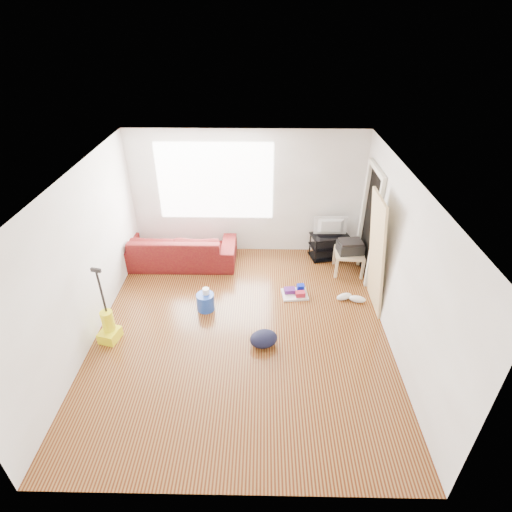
{
  "coord_description": "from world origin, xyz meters",
  "views": [
    {
      "loc": [
        0.31,
        -4.7,
        4.33
      ],
      "look_at": [
        0.21,
        0.6,
        1.01
      ],
      "focal_mm": 28.0,
      "sensor_mm": 36.0,
      "label": 1
    }
  ],
  "objects_px": {
    "side_table": "(349,255)",
    "vacuum": "(109,327)",
    "backpack": "(264,344)",
    "sofa": "(180,262)",
    "cleaning_tray": "(295,293)",
    "tv_stand": "(329,246)",
    "bucket": "(206,309)"
  },
  "relations": [
    {
      "from": "side_table",
      "to": "backpack",
      "type": "distance_m",
      "value": 2.6
    },
    {
      "from": "cleaning_tray",
      "to": "backpack",
      "type": "distance_m",
      "value": 1.36
    },
    {
      "from": "side_table",
      "to": "backpack",
      "type": "xyz_separation_m",
      "value": [
        -1.61,
        -2.01,
        -0.36
      ]
    },
    {
      "from": "bucket",
      "to": "backpack",
      "type": "bearing_deg",
      "value": -40.21
    },
    {
      "from": "bucket",
      "to": "backpack",
      "type": "height_order",
      "value": "bucket"
    },
    {
      "from": "sofa",
      "to": "bucket",
      "type": "height_order",
      "value": "sofa"
    },
    {
      "from": "side_table",
      "to": "bucket",
      "type": "distance_m",
      "value": 2.86
    },
    {
      "from": "side_table",
      "to": "bucket",
      "type": "relative_size",
      "value": 1.9
    },
    {
      "from": "cleaning_tray",
      "to": "backpack",
      "type": "relative_size",
      "value": 1.14
    },
    {
      "from": "backpack",
      "to": "vacuum",
      "type": "distance_m",
      "value": 2.36
    },
    {
      "from": "side_table",
      "to": "cleaning_tray",
      "type": "height_order",
      "value": "side_table"
    },
    {
      "from": "sofa",
      "to": "cleaning_tray",
      "type": "relative_size",
      "value": 4.67
    },
    {
      "from": "bucket",
      "to": "sofa",
      "type": "bearing_deg",
      "value": 116.3
    },
    {
      "from": "side_table",
      "to": "vacuum",
      "type": "bearing_deg",
      "value": -154.15
    },
    {
      "from": "sofa",
      "to": "side_table",
      "type": "height_order",
      "value": "side_table"
    },
    {
      "from": "tv_stand",
      "to": "cleaning_tray",
      "type": "height_order",
      "value": "tv_stand"
    },
    {
      "from": "sofa",
      "to": "cleaning_tray",
      "type": "xyz_separation_m",
      "value": [
        2.24,
        -1.01,
        0.05
      ]
    },
    {
      "from": "backpack",
      "to": "tv_stand",
      "type": "bearing_deg",
      "value": 43.26
    },
    {
      "from": "sofa",
      "to": "side_table",
      "type": "bearing_deg",
      "value": 175.82
    },
    {
      "from": "backpack",
      "to": "vacuum",
      "type": "xyz_separation_m",
      "value": [
        -2.34,
        0.1,
        0.23
      ]
    },
    {
      "from": "tv_stand",
      "to": "cleaning_tray",
      "type": "relative_size",
      "value": 1.68
    },
    {
      "from": "sofa",
      "to": "vacuum",
      "type": "bearing_deg",
      "value": 72.84
    },
    {
      "from": "bucket",
      "to": "cleaning_tray",
      "type": "distance_m",
      "value": 1.59
    },
    {
      "from": "bucket",
      "to": "cleaning_tray",
      "type": "bearing_deg",
      "value": 15.14
    },
    {
      "from": "tv_stand",
      "to": "backpack",
      "type": "height_order",
      "value": "tv_stand"
    },
    {
      "from": "tv_stand",
      "to": "vacuum",
      "type": "height_order",
      "value": "vacuum"
    },
    {
      "from": "tv_stand",
      "to": "vacuum",
      "type": "relative_size",
      "value": 0.64
    },
    {
      "from": "vacuum",
      "to": "sofa",
      "type": "bearing_deg",
      "value": 86.41
    },
    {
      "from": "sofa",
      "to": "backpack",
      "type": "bearing_deg",
      "value": 126.72
    },
    {
      "from": "sofa",
      "to": "tv_stand",
      "type": "xyz_separation_m",
      "value": [
        2.98,
        0.27,
        0.26
      ]
    },
    {
      "from": "cleaning_tray",
      "to": "sofa",
      "type": "bearing_deg",
      "value": 155.68
    },
    {
      "from": "sofa",
      "to": "side_table",
      "type": "distance_m",
      "value": 3.31
    }
  ]
}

